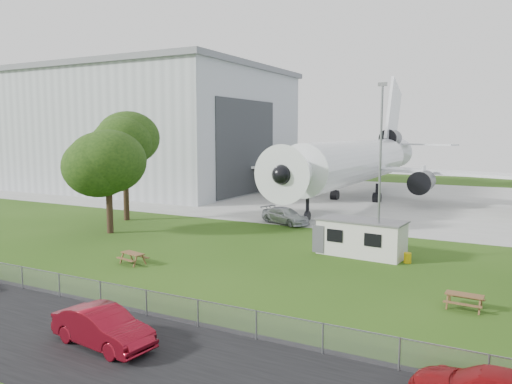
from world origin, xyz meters
The scene contains 14 objects.
ground centered at (0.00, 0.00, 0.00)m, with size 160.00×160.00×0.00m, color #395B1B.
asphalt_strip centered at (0.00, -13.00, 0.01)m, with size 120.00×8.00×0.02m, color black.
concrete_apron centered at (0.00, 38.00, 0.01)m, with size 120.00×46.00×0.03m, color #B7B7B2.
hangar centered at (-37.97, 36.00, 9.41)m, with size 43.00×31.00×18.55m.
airliner centered at (-2.00, 35.86, 5.27)m, with size 46.36×47.73×17.69m.
site_cabin centered at (6.79, 7.07, 1.31)m, with size 6.86×3.24×2.62m.
picnic_west centered at (-6.16, -2.43, 0.00)m, with size 1.80×1.50×0.76m, color brown, non-canonical shape.
picnic_east centered at (14.47, -1.29, 0.00)m, with size 1.80×1.50×0.76m, color brown, non-canonical shape.
fence centered at (0.00, -9.50, 0.00)m, with size 58.00×0.04×1.30m, color gray.
lamp_mast centered at (8.20, 6.20, 6.00)m, with size 0.16×0.16×12.00m, color slate.
tree_west_big centered at (-18.34, 10.34, 7.79)m, with size 7.46×7.46×11.53m.
tree_west_small centered at (-15.06, 4.65, 5.97)m, with size 6.83×6.83×9.40m.
car_centre_sedan centered at (1.68, -13.02, 0.80)m, with size 1.69×4.85×1.60m, color maroon.
car_apron_van centered at (-3.26, 15.92, 0.77)m, with size 2.16×5.31×1.54m, color #B9BCC1.
Camera 1 is at (16.54, -27.55, 8.82)m, focal length 35.00 mm.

